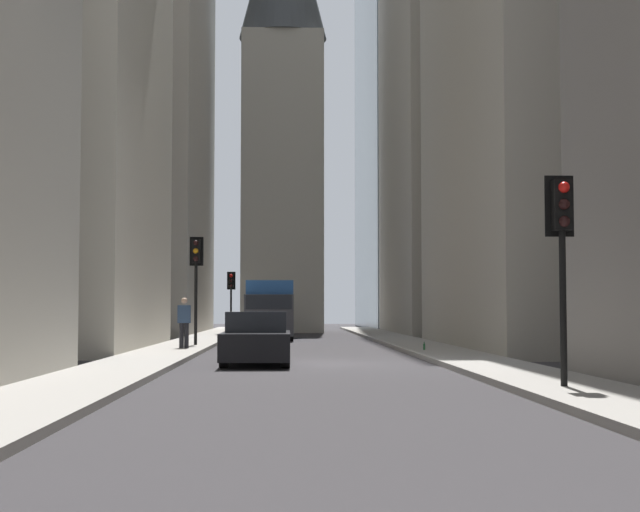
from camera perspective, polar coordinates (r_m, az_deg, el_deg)
The scene contains 13 objects.
ground_plane at distance 25.98m, azimuth -0.69°, elevation -6.48°, with size 135.00×135.00×0.00m, color #302D30.
sidewalk_right at distance 26.26m, azimuth -10.62°, elevation -6.24°, with size 90.00×2.20×0.14m, color gray.
sidewalk_left at distance 26.47m, azimuth 9.15°, elevation -6.23°, with size 90.00×2.20×0.14m, color gray.
building_left_far at distance 58.33m, azimuth 9.34°, elevation 12.24°, with size 16.66×10.00×33.92m.
building_right_far at distance 59.64m, azimuth -11.86°, elevation 11.71°, with size 17.49×10.00×33.50m.
church_spire at distance 62.42m, azimuth -2.24°, elevation 10.02°, with size 5.65×5.65×30.12m.
delivery_truck at distance 46.29m, azimuth -3.02°, elevation -3.22°, with size 6.46×2.25×2.84m.
sedan_black at distance 25.56m, azimuth -3.82°, elevation -5.04°, with size 4.30×1.78×1.42m.
traffic_light_foreground at distance 17.39m, azimuth 14.31°, elevation 1.51°, with size 0.43×0.52×3.75m.
traffic_light_midblock at distance 36.26m, azimuth -7.44°, elevation -0.55°, with size 0.43×0.52×4.09m.
traffic_light_far_junction at distance 59.01m, azimuth -5.35°, elevation -1.88°, with size 0.43×0.52×3.64m.
pedestrian at distance 33.27m, azimuth -8.14°, elevation -3.85°, with size 0.26×0.44×1.74m.
discarded_bottle at distance 31.70m, azimuth 6.26°, elevation -5.42°, with size 0.07×0.07×0.27m.
Camera 1 is at (-25.93, 0.61, 1.50)m, focal length 53.41 mm.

